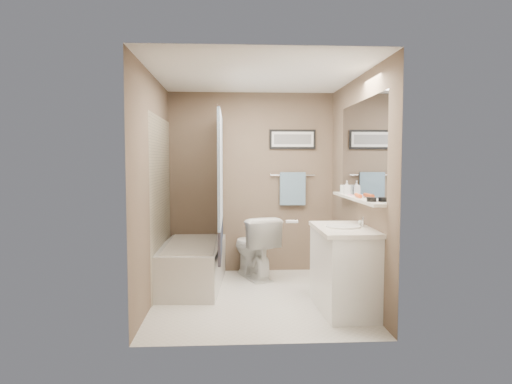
{
  "coord_description": "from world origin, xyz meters",
  "views": [
    {
      "loc": [
        -0.28,
        -4.87,
        1.5
      ],
      "look_at": [
        0.0,
        0.15,
        1.15
      ],
      "focal_mm": 32.0,
      "sensor_mm": 36.0,
      "label": 1
    }
  ],
  "objects": [
    {
      "name": "faucet_spout",
      "position": [
        1.03,
        -0.45,
        0.89
      ],
      "size": [
        0.02,
        0.02,
        0.1
      ],
      "primitive_type": "cylinder",
      "color": "silver",
      "rests_on": "countertop"
    },
    {
      "name": "shelf",
      "position": [
        1.04,
        -0.15,
        1.1
      ],
      "size": [
        0.12,
        1.6,
        0.03
      ],
      "primitive_type": "cube",
      "color": "silver",
      "rests_on": "wall_right"
    },
    {
      "name": "candle_bowl_near",
      "position": [
        1.04,
        -0.69,
        1.14
      ],
      "size": [
        0.09,
        0.09,
        0.04
      ],
      "primitive_type": "cylinder",
      "color": "black",
      "rests_on": "shelf"
    },
    {
      "name": "door_handle",
      "position": [
        0.22,
        -1.19,
        1.0
      ],
      "size": [
        0.1,
        0.02,
        0.02
      ],
      "primitive_type": "cylinder",
      "rotation": [
        0.0,
        1.57,
        0.0
      ],
      "color": "silver",
      "rests_on": "door"
    },
    {
      "name": "glass_jar",
      "position": [
        1.04,
        0.37,
        1.17
      ],
      "size": [
        0.08,
        0.08,
        0.1
      ],
      "primitive_type": "cylinder",
      "color": "silver",
      "rests_on": "shelf"
    },
    {
      "name": "sink_basin",
      "position": [
        0.83,
        -0.45,
        0.85
      ],
      "size": [
        0.34,
        0.34,
        0.01
      ],
      "primitive_type": "cylinder",
      "color": "white",
      "rests_on": "countertop"
    },
    {
      "name": "wall_back",
      "position": [
        0.0,
        1.23,
        1.2
      ],
      "size": [
        2.2,
        0.04,
        2.4
      ],
      "primitive_type": "cube",
      "color": "brown",
      "rests_on": "ground"
    },
    {
      "name": "towel_bar",
      "position": [
        0.55,
        1.22,
        1.3
      ],
      "size": [
        0.6,
        0.02,
        0.02
      ],
      "primitive_type": "cylinder",
      "rotation": [
        0.0,
        1.57,
        0.0
      ],
      "color": "silver",
      "rests_on": "wall_back"
    },
    {
      "name": "hair_brush_front",
      "position": [
        1.04,
        -0.25,
        1.14
      ],
      "size": [
        0.06,
        0.22,
        0.04
      ],
      "primitive_type": "cylinder",
      "rotation": [
        1.57,
        0.0,
        -0.08
      ],
      "color": "#DF501F",
      "rests_on": "shelf"
    },
    {
      "name": "pink_comb",
      "position": [
        1.04,
        0.05,
        1.12
      ],
      "size": [
        0.04,
        0.16,
        0.01
      ],
      "primitive_type": "cube",
      "rotation": [
        0.0,
        0.0,
        -0.04
      ],
      "color": "pink",
      "rests_on": "shelf"
    },
    {
      "name": "door",
      "position": [
        0.55,
        -1.24,
        1.0
      ],
      "size": [
        0.8,
        0.02,
        2.0
      ],
      "primitive_type": "cube",
      "color": "silver",
      "rests_on": "wall_front"
    },
    {
      "name": "towel",
      "position": [
        0.55,
        1.2,
        1.12
      ],
      "size": [
        0.34,
        0.05,
        0.44
      ],
      "primitive_type": "cube",
      "color": "#91BBD3",
      "rests_on": "towel_bar"
    },
    {
      "name": "wall_right",
      "position": [
        1.08,
        0.0,
        1.2
      ],
      "size": [
        0.04,
        2.5,
        2.4
      ],
      "primitive_type": "cube",
      "color": "brown",
      "rests_on": "ground"
    },
    {
      "name": "art_mat",
      "position": [
        0.55,
        1.22,
        1.78
      ],
      "size": [
        0.56,
        0.0,
        0.2
      ],
      "primitive_type": "cube",
      "color": "white",
      "rests_on": "art_frame"
    },
    {
      "name": "tub_rim",
      "position": [
        -0.75,
        0.55,
        0.5
      ],
      "size": [
        0.56,
        1.36,
        0.02
      ],
      "primitive_type": "cube",
      "color": "beige",
      "rests_on": "bathtub"
    },
    {
      "name": "art_image",
      "position": [
        0.55,
        1.22,
        1.78
      ],
      "size": [
        0.5,
        0.0,
        0.13
      ],
      "primitive_type": "cube",
      "color": "#595959",
      "rests_on": "art_mat"
    },
    {
      "name": "mirror",
      "position": [
        1.09,
        -0.15,
        1.62
      ],
      "size": [
        0.02,
        1.6,
        1.0
      ],
      "primitive_type": "cube",
      "color": "silver",
      "rests_on": "wall_right"
    },
    {
      "name": "curtain_lower",
      "position": [
        -0.4,
        0.5,
        0.58
      ],
      "size": [
        0.03,
        1.45,
        0.36
      ],
      "primitive_type": "cube",
      "color": "#252E45",
      "rests_on": "curtain_rod"
    },
    {
      "name": "art_frame",
      "position": [
        0.55,
        1.23,
        1.78
      ],
      "size": [
        0.62,
        0.02,
        0.26
      ],
      "primitive_type": "cube",
      "color": "black",
      "rests_on": "wall_back"
    },
    {
      "name": "tile_surround",
      "position": [
        -1.09,
        0.5,
        1.0
      ],
      "size": [
        0.02,
        1.55,
        2.0
      ],
      "primitive_type": "cube",
      "color": "tan",
      "rests_on": "wall_left"
    },
    {
      "name": "countertop",
      "position": [
        0.84,
        -0.45,
        0.82
      ],
      "size": [
        0.54,
        0.96,
        0.04
      ],
      "primitive_type": "cube",
      "color": "silver",
      "rests_on": "vanity"
    },
    {
      "name": "faucet_knob",
      "position": [
        1.03,
        -0.35,
        0.87
      ],
      "size": [
        0.05,
        0.05,
        0.05
      ],
      "primitive_type": "sphere",
      "color": "silver",
      "rests_on": "countertop"
    },
    {
      "name": "wall_front",
      "position": [
        0.0,
        -1.23,
        1.2
      ],
      "size": [
        2.2,
        0.04,
        2.4
      ],
      "primitive_type": "cube",
      "color": "brown",
      "rests_on": "ground"
    },
    {
      "name": "bathtub",
      "position": [
        -0.75,
        0.55,
        0.25
      ],
      "size": [
        0.8,
        1.54,
        0.5
      ],
      "primitive_type": "cube",
      "rotation": [
        0.0,
        0.0,
        -0.07
      ],
      "color": "silver",
      "rests_on": "ground"
    },
    {
      "name": "curtain_upper",
      "position": [
        -0.4,
        0.5,
        1.4
      ],
      "size": [
        0.03,
        1.45,
        1.28
      ],
      "primitive_type": "cube",
      "color": "white",
      "rests_on": "curtain_rod"
    },
    {
      "name": "ground",
      "position": [
        0.0,
        0.0,
        0.0
      ],
      "size": [
        2.5,
        2.5,
        0.0
      ],
      "primitive_type": "plane",
      "color": "silver",
      "rests_on": "ground"
    },
    {
      "name": "toilet",
      "position": [
        0.02,
        0.89,
        0.4
      ],
      "size": [
        0.68,
        0.89,
        0.8
      ],
      "primitive_type": "imported",
      "rotation": [
        0.0,
        0.0,
        3.49
      ],
      "color": "white",
      "rests_on": "ground"
    },
    {
      "name": "soap_bottle",
      "position": [
        1.04,
        0.22,
        1.19
      ],
      "size": [
        0.07,
        0.07,
        0.16
      ],
      "primitive_type": "imported",
      "rotation": [
        0.0,
        0.0,
        -0.05
      ],
      "color": "#999999",
      "rests_on": "shelf"
    },
    {
      "name": "wall_left",
      "position": [
        -1.08,
        0.0,
        1.2
      ],
      "size": [
        0.04,
        2.5,
        2.4
      ],
      "primitive_type": "cube",
      "color": "brown",
      "rests_on": "ground"
    },
    {
      "name": "ceiling",
      "position": [
        0.0,
        0.0,
        2.38
      ],
      "size": [
        2.2,
        2.5,
        0.04
      ],
      "primitive_type": "cube",
      "color": "white",
      "rests_on": "wall_back"
    },
    {
      "name": "vanity",
      "position": [
        0.85,
        -0.45,
        0.4
      ],
      "size": [
        0.54,
        0.92,
        0.8
      ],
      "primitive_type": "cube",
      "rotation": [
        0.0,
        0.0,
        0.05
      ],
      "color": "white",
      "rests_on": "ground"
    },
    {
      "name": "curtain_rod",
      "position": [
        -0.4,
        0.5,
        2.05
      ],
      "size": [
        0.02,
        1.55,
        0.02
      ],
      "primitive_type": "cylinder",
      "rotation": [
        1.57,
        0.0,
        0.0
      ],
      "color": "silver",
      "rests_on": "wall_left"
    }
  ]
}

